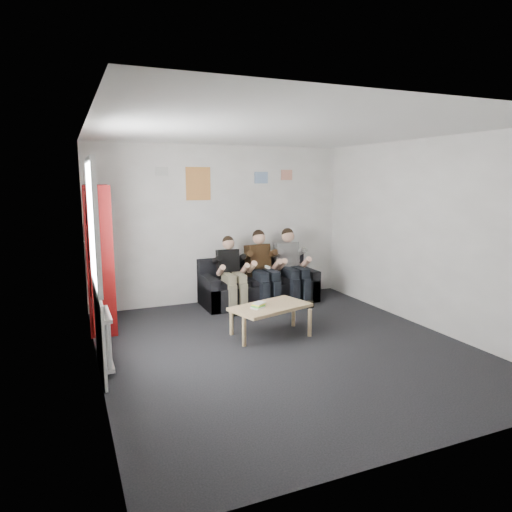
% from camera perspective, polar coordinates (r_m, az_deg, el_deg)
% --- Properties ---
extents(room_shell, '(5.00, 5.00, 5.00)m').
position_cam_1_polar(room_shell, '(5.65, 3.71, 1.66)').
color(room_shell, black).
rests_on(room_shell, ground).
extents(sofa, '(1.99, 0.81, 0.77)m').
position_cam_1_polar(sofa, '(7.97, 0.28, -3.83)').
color(sofa, black).
rests_on(sofa, ground).
extents(bookshelf, '(0.31, 0.92, 2.05)m').
position_cam_1_polar(bookshelf, '(6.83, -18.88, -0.21)').
color(bookshelf, maroon).
rests_on(bookshelf, ground).
extents(coffee_table, '(1.07, 0.59, 0.43)m').
position_cam_1_polar(coffee_table, '(6.26, 1.82, -6.65)').
color(coffee_table, tan).
rests_on(coffee_table, ground).
extents(game_cases, '(0.22, 0.20, 0.05)m').
position_cam_1_polar(game_cases, '(6.16, 0.29, -6.18)').
color(game_cases, white).
rests_on(game_cases, coffee_table).
extents(person_left, '(0.36, 0.78, 1.20)m').
position_cam_1_polar(person_left, '(7.53, -3.05, -2.14)').
color(person_left, black).
rests_on(person_left, sofa).
extents(person_middle, '(0.40, 0.86, 1.27)m').
position_cam_1_polar(person_middle, '(7.72, 0.84, -1.61)').
color(person_middle, '#462E17').
rests_on(person_middle, sofa).
extents(person_right, '(0.40, 0.87, 1.28)m').
position_cam_1_polar(person_right, '(7.95, 4.50, -1.29)').
color(person_right, silver).
rests_on(person_right, sofa).
extents(radiator, '(0.10, 0.64, 0.60)m').
position_cam_1_polar(radiator, '(5.51, -18.17, -9.72)').
color(radiator, silver).
rests_on(radiator, ground).
extents(window, '(0.05, 1.30, 2.36)m').
position_cam_1_polar(window, '(5.33, -19.35, -2.86)').
color(window, white).
rests_on(window, room_shell).
extents(poster_large, '(0.42, 0.01, 0.55)m').
position_cam_1_polar(poster_large, '(7.78, -7.24, 8.96)').
color(poster_large, '#E6B851').
rests_on(poster_large, room_shell).
extents(poster_blue, '(0.25, 0.01, 0.20)m').
position_cam_1_polar(poster_blue, '(8.17, 0.65, 9.76)').
color(poster_blue, '#408ADB').
rests_on(poster_blue, room_shell).
extents(poster_pink, '(0.22, 0.01, 0.18)m').
position_cam_1_polar(poster_pink, '(8.38, 3.84, 10.08)').
color(poster_pink, '#E246AB').
rests_on(poster_pink, room_shell).
extents(poster_sign, '(0.20, 0.01, 0.14)m').
position_cam_1_polar(poster_sign, '(7.64, -11.68, 10.33)').
color(poster_sign, silver).
rests_on(poster_sign, room_shell).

